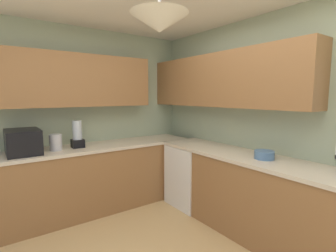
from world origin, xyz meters
The scene contains 8 objects.
room_shell centered at (-0.78, 0.59, 1.82)m, with size 4.25×3.41×2.62m.
counter_run_left centered at (-1.76, 0.00, 0.46)m, with size 0.65×3.02×0.91m.
counter_run_back centered at (0.21, 1.34, 0.46)m, with size 3.34×0.65×0.91m.
dishwasher centered at (-1.10, 1.31, 0.43)m, with size 0.60×0.60×0.87m, color white.
microwave centered at (-1.76, -0.77, 1.06)m, with size 0.48×0.36×0.29m, color black.
kettle centered at (-1.74, -0.42, 1.02)m, with size 0.15×0.15×0.21m, color #B7B7BC.
bowl centered at (0.04, 1.34, 0.96)m, with size 0.21×0.21×0.09m, color #4C7099.
blender_appliance centered at (-1.76, -0.14, 1.08)m, with size 0.15×0.15×0.36m.
Camera 1 is at (1.62, -1.08, 1.60)m, focal length 26.98 mm.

